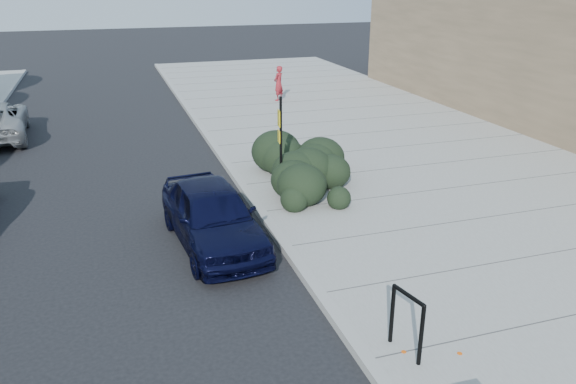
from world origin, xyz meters
name	(u,v)px	position (x,y,z in m)	size (l,w,h in m)	color
ground	(321,300)	(0.00, 0.00, 0.00)	(120.00, 120.00, 0.00)	black
sidewalk_near	(438,178)	(5.60, 5.00, 0.07)	(11.20, 50.00, 0.15)	gray
curb_near	(252,200)	(0.00, 5.00, 0.08)	(0.22, 50.00, 0.17)	#9E9E99
bike_rack	(407,318)	(0.60, -2.00, 0.78)	(0.21, 0.70, 1.04)	black
sign_post	(280,140)	(0.78, 5.00, 1.63)	(0.11, 0.30, 2.61)	black
hedge	(306,157)	(1.70, 5.60, 0.90)	(2.01, 4.02, 1.51)	black
sedan_navy	(213,215)	(-1.42, 2.91, 0.70)	(1.66, 4.13, 1.41)	black
pedestrian	(279,83)	(4.27, 16.48, 0.94)	(0.58, 0.38, 1.59)	maroon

